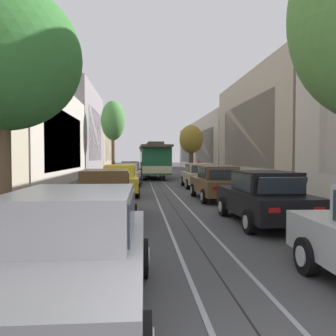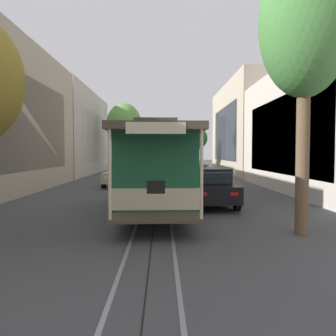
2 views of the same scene
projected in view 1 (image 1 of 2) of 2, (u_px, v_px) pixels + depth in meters
name	position (u px, v px, depth m)	size (l,w,h in m)	color
ground_plane	(155.00, 180.00, 29.08)	(167.31, 167.31, 0.00)	#424244
trolley_track_rails	(153.00, 176.00, 33.75)	(1.14, 74.92, 0.01)	gray
building_facade_left	(58.00, 131.00, 32.39)	(5.26, 66.62, 10.26)	#BCAD93
building_facade_right	(245.00, 138.00, 33.47)	(5.11, 66.62, 8.39)	beige
parked_car_silver_near_left	(72.00, 253.00, 4.23)	(2.04, 4.38, 1.58)	#B7B7BC
parked_car_brown_second_left	(106.00, 194.00, 10.99)	(2.13, 4.42, 1.58)	brown
parked_car_yellow_mid_left	(119.00, 180.00, 17.42)	(2.14, 4.42, 1.58)	gold
parked_car_beige_fourth_left	(127.00, 174.00, 23.27)	(2.11, 4.41, 1.58)	#C1B28E
parked_car_black_fifth_left	(130.00, 170.00, 29.55)	(2.12, 4.41, 1.58)	black
parked_car_black_second_right	(264.00, 197.00, 10.04)	(2.02, 4.37, 1.58)	black
parked_car_brown_mid_right	(217.00, 183.00, 15.61)	(2.04, 4.38, 1.58)	brown
parked_car_beige_fourth_right	(199.00, 175.00, 21.78)	(2.04, 4.38, 1.58)	#C1B28E
street_tree_kerb_left_second	(113.00, 121.00, 34.18)	(2.41, 2.48, 7.72)	brown
street_tree_kerb_right_second	(191.00, 140.00, 36.10)	(2.54, 2.24, 5.43)	brown
cable_car_trolley	(154.00, 160.00, 30.82)	(2.76, 9.17, 3.28)	#1E5B38
motorcycle_with_rider	(105.00, 244.00, 5.22)	(0.60, 1.99, 1.37)	black
pedestrian_on_left_pavement	(199.00, 166.00, 39.31)	(0.55, 0.41, 1.66)	black
fire_hydrant	(65.00, 207.00, 10.54)	(0.40, 0.22, 0.84)	gold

